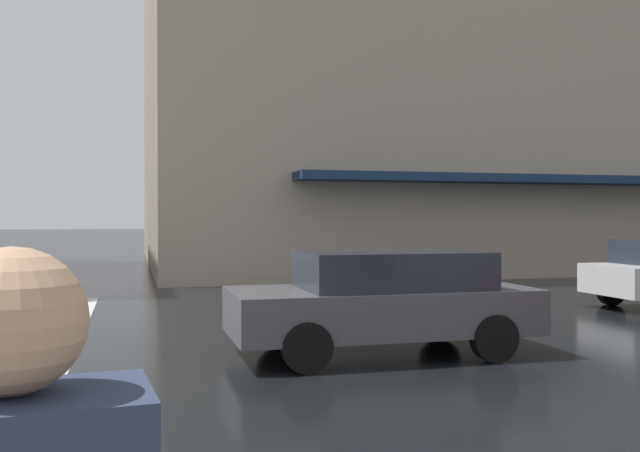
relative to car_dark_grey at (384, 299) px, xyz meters
The scene contains 2 objects.
haussmann_block_corner 23.64m from the car_dark_grey, 25.70° to the right, with size 20.56×24.23×20.07m.
car_dark_grey is the anchor object (origin of this frame).
Camera 1 is at (-6.48, -3.74, 1.87)m, focal length 39.42 mm.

